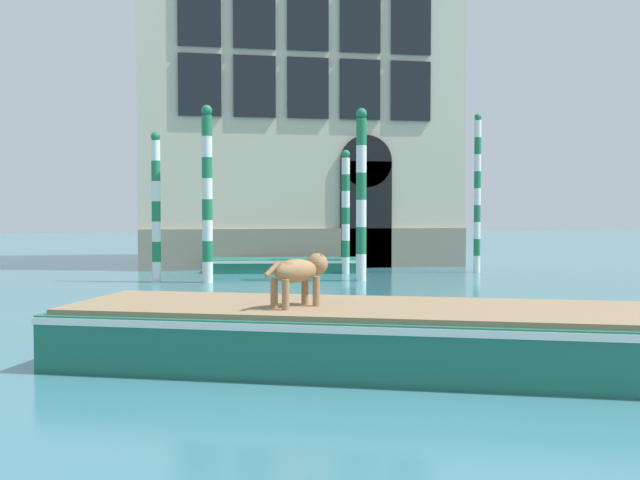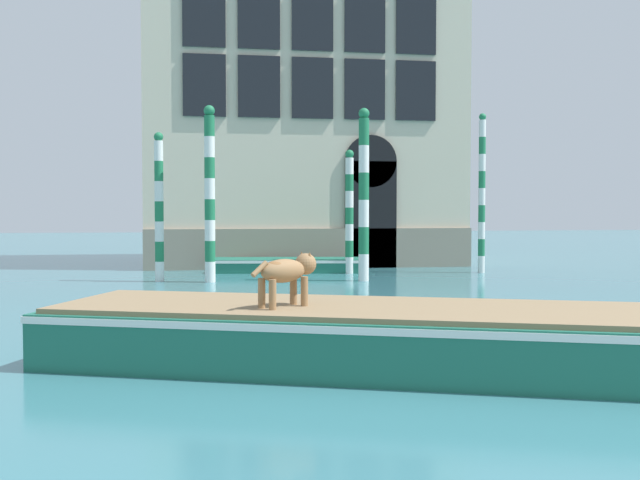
% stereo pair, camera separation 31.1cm
% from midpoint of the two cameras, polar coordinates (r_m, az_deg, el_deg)
% --- Properties ---
extents(palazzo_left, '(10.38, 6.13, 14.71)m').
position_cam_midpoint_polar(palazzo_left, '(26.93, -2.36, 14.10)').
color(palazzo_left, beige).
rests_on(palazzo_left, ground_plane).
extents(boat_foreground, '(7.95, 4.84, 0.72)m').
position_cam_midpoint_polar(boat_foreground, '(8.97, 3.48, -7.17)').
color(boat_foreground, '#1E6651').
rests_on(boat_foreground, ground_plane).
extents(dog_on_deck, '(0.83, 0.63, 0.64)m').
position_cam_midpoint_polar(dog_on_deck, '(8.78, -2.57, -2.41)').
color(dog_on_deck, '#997047').
rests_on(dog_on_deck, boat_foreground).
extents(boat_moored_near_palazzo, '(4.72, 2.05, 0.40)m').
position_cam_midpoint_polar(boat_moored_near_palazzo, '(22.27, -3.01, -1.89)').
color(boat_moored_near_palazzo, '#1E6651').
rests_on(boat_moored_near_palazzo, ground_plane).
extents(mooring_pole_0, '(0.28, 0.28, 4.49)m').
position_cam_midpoint_polar(mooring_pole_0, '(19.20, -9.05, 3.54)').
color(mooring_pole_0, white).
rests_on(mooring_pole_0, ground_plane).
extents(mooring_pole_1, '(0.25, 0.25, 3.57)m').
position_cam_midpoint_polar(mooring_pole_1, '(21.61, 1.56, 2.21)').
color(mooring_pole_1, white).
rests_on(mooring_pole_1, ground_plane).
extents(mooring_pole_2, '(0.21, 0.21, 4.65)m').
position_cam_midpoint_polar(mooring_pole_2, '(22.38, 11.51, 3.54)').
color(mooring_pole_2, white).
rests_on(mooring_pole_2, ground_plane).
extents(mooring_pole_3, '(0.24, 0.24, 3.83)m').
position_cam_midpoint_polar(mooring_pole_3, '(19.60, -12.83, 2.51)').
color(mooring_pole_3, white).
rests_on(mooring_pole_3, ground_plane).
extents(mooring_pole_4, '(0.28, 0.28, 4.47)m').
position_cam_midpoint_polar(mooring_pole_4, '(19.40, 2.70, 3.52)').
color(mooring_pole_4, white).
rests_on(mooring_pole_4, ground_plane).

